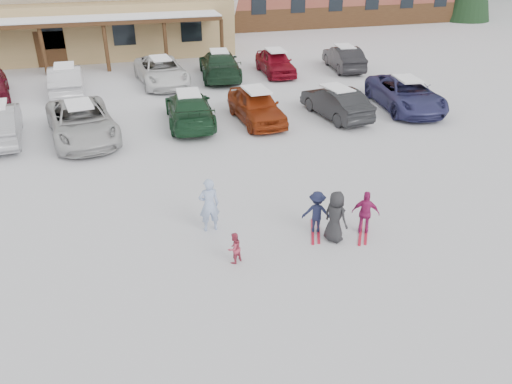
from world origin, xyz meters
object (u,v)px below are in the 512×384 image
object	(u,v)px
toddler_red	(234,248)
adult_skier	(209,205)
parked_car_13	(344,58)
child_navy	(317,212)
parked_car_2	(82,121)
parked_car_5	(336,103)
child_magenta	(366,213)
parked_car_3	(189,109)
parked_car_6	(406,94)
parked_car_10	(161,71)
parked_car_11	(220,65)
parked_car_12	(275,62)
parked_car_4	(256,106)
parked_car_9	(66,80)
bystander_dark	(335,217)

from	to	relation	value
toddler_red	adult_skier	bearing A→B (deg)	-109.07
parked_car_13	child_navy	bearing A→B (deg)	69.50
parked_car_13	parked_car_2	bearing A→B (deg)	33.11
parked_car_5	child_magenta	bearing A→B (deg)	62.26
adult_skier	parked_car_3	distance (m)	9.16
adult_skier	parked_car_6	bearing A→B (deg)	-145.22
toddler_red	parked_car_5	distance (m)	12.34
child_magenta	parked_car_5	world-z (taller)	parked_car_5
toddler_red	parked_car_10	bearing A→B (deg)	-119.17
parked_car_2	parked_car_11	distance (m)	10.95
parked_car_3	parked_car_12	world-z (taller)	parked_car_12
parked_car_6	parked_car_13	distance (m)	7.89
child_navy	parked_car_5	xyz separation A→B (m)	(4.63, 9.14, 0.05)
parked_car_12	toddler_red	bearing A→B (deg)	-109.70
parked_car_3	parked_car_4	xyz separation A→B (m)	(2.97, -0.49, 0.03)
parked_car_6	parked_car_11	xyz separation A→B (m)	(-7.53, 8.04, 0.04)
parked_car_6	parked_car_13	bearing A→B (deg)	94.09
parked_car_10	parked_car_12	world-z (taller)	parked_car_10
parked_car_6	parked_car_2	bearing A→B (deg)	-173.89
parked_car_6	parked_car_11	distance (m)	11.02
parked_car_3	parked_car_4	world-z (taller)	parked_car_4
parked_car_9	parked_car_11	size ratio (longest dim) A/B	0.86
bystander_dark	parked_car_4	distance (m)	10.14
parked_car_3	parked_car_11	size ratio (longest dim) A/B	0.91
toddler_red	parked_car_2	size ratio (longest dim) A/B	0.16
parked_car_10	parked_car_12	size ratio (longest dim) A/B	1.25
parked_car_3	parked_car_13	xyz separation A→B (m)	(10.82, 7.21, 0.01)
child_navy	parked_car_13	xyz separation A→B (m)	(8.75, 17.26, 0.08)
toddler_red	parked_car_13	distance (m)	21.38
parked_car_4	parked_car_11	bearing A→B (deg)	86.50
parked_car_3	parked_car_13	bearing A→B (deg)	-142.88
child_navy	parked_car_9	bearing A→B (deg)	-44.18
parked_car_10	parked_car_5	bearing A→B (deg)	-52.94
bystander_dark	parked_car_5	xyz separation A→B (m)	(4.30, 9.69, -0.06)
parked_car_4	parked_car_10	size ratio (longest dim) A/B	0.82
parked_car_2	parked_car_10	bearing A→B (deg)	52.28
child_magenta	parked_car_13	xyz separation A→B (m)	(7.43, 17.71, 0.06)
child_magenta	parked_car_12	distance (m)	18.04
parked_car_5	child_navy	bearing A→B (deg)	54.45
parked_car_3	parked_car_11	world-z (taller)	parked_car_11
parked_car_11	parked_car_4	bearing A→B (deg)	96.59
bystander_dark	child_magenta	bearing A→B (deg)	-111.32
parked_car_2	parked_car_4	distance (m)	7.57
toddler_red	parked_car_3	xyz separation A→B (m)	(0.56, 10.89, 0.27)
child_navy	parked_car_11	bearing A→B (deg)	-72.01
parked_car_4	parked_car_5	bearing A→B (deg)	-10.21
bystander_dark	parked_car_6	distance (m)	12.81
toddler_red	child_magenta	xyz separation A→B (m)	(3.96, 0.39, 0.22)
toddler_red	parked_car_4	world-z (taller)	parked_car_4
parked_car_11	parked_car_12	size ratio (longest dim) A/B	1.27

